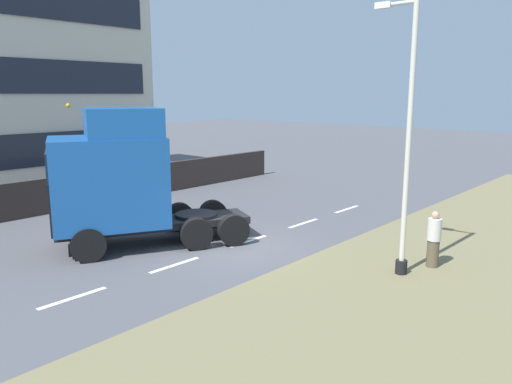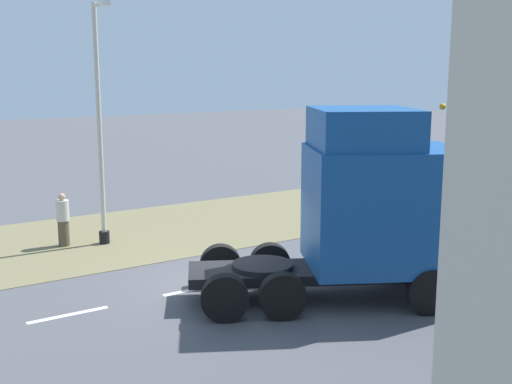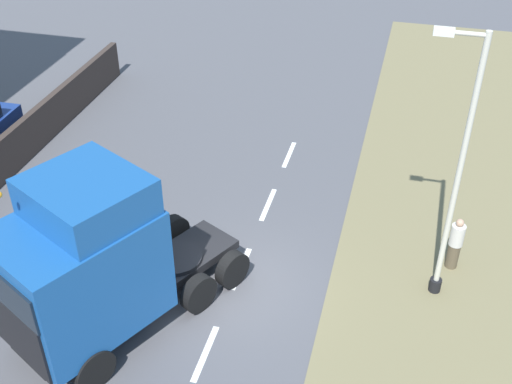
% 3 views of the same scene
% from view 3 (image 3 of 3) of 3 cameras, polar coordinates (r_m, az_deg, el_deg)
% --- Properties ---
extents(ground_plane, '(120.00, 120.00, 0.00)m').
position_cam_3_polar(ground_plane, '(17.74, -1.96, -8.26)').
color(ground_plane, '#515156').
rests_on(ground_plane, ground).
extents(grass_verge, '(7.00, 44.00, 0.01)m').
position_cam_3_polar(grass_verge, '(17.44, 17.71, -11.27)').
color(grass_verge, olive).
rests_on(grass_verge, ground).
extents(lane_markings, '(0.16, 14.60, 0.00)m').
position_cam_3_polar(lane_markings, '(18.24, -1.34, -6.81)').
color(lane_markings, white).
rests_on(lane_markings, ground).
extents(lorry_cab, '(5.13, 6.56, 4.63)m').
position_cam_3_polar(lorry_cab, '(15.43, -14.61, -6.26)').
color(lorry_cab, black).
rests_on(lorry_cab, ground).
extents(lamp_post, '(1.28, 0.32, 7.30)m').
position_cam_3_polar(lamp_post, '(16.18, 17.08, 0.43)').
color(lamp_post, black).
rests_on(lamp_post, ground).
extents(pedestrian, '(0.39, 0.39, 1.66)m').
position_cam_3_polar(pedestrian, '(18.63, 17.29, -4.43)').
color(pedestrian, brown).
rests_on(pedestrian, ground).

